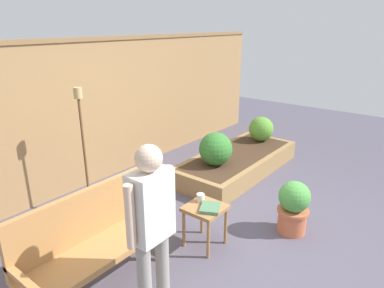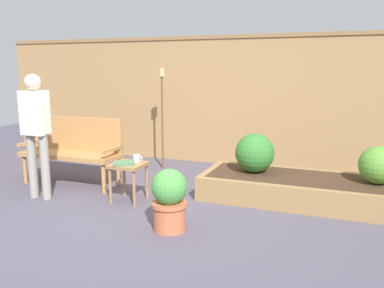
% 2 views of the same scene
% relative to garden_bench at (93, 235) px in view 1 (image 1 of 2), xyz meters
% --- Properties ---
extents(ground_plane, '(14.00, 14.00, 0.00)m').
position_rel_garden_bench_xyz_m(ground_plane, '(1.46, -0.68, -0.54)').
color(ground_plane, '#514C5B').
extents(fence_back, '(8.40, 0.14, 2.16)m').
position_rel_garden_bench_xyz_m(fence_back, '(1.46, 1.92, 0.55)').
color(fence_back, '#A37A4C').
rests_on(fence_back, ground_plane).
extents(garden_bench, '(1.44, 0.48, 0.94)m').
position_rel_garden_bench_xyz_m(garden_bench, '(0.00, 0.00, 0.00)').
color(garden_bench, '#B77F47').
rests_on(garden_bench, ground_plane).
extents(side_table, '(0.40, 0.40, 0.48)m').
position_rel_garden_bench_xyz_m(side_table, '(1.13, -0.43, -0.15)').
color(side_table, '#9E7042').
rests_on(side_table, ground_plane).
extents(cup_on_table, '(0.12, 0.09, 0.09)m').
position_rel_garden_bench_xyz_m(cup_on_table, '(1.19, -0.32, -0.02)').
color(cup_on_table, silver).
rests_on(cup_on_table, side_table).
extents(book_on_table, '(0.30, 0.28, 0.04)m').
position_rel_garden_bench_xyz_m(book_on_table, '(1.11, -0.50, -0.05)').
color(book_on_table, '#4C7A56').
rests_on(book_on_table, side_table).
extents(potted_boxwood, '(0.37, 0.37, 0.64)m').
position_rel_garden_bench_xyz_m(potted_boxwood, '(1.98, -1.08, -0.21)').
color(potted_boxwood, '#C66642').
rests_on(potted_boxwood, ground_plane).
extents(raised_planter_bed, '(2.40, 1.00, 0.30)m').
position_rel_garden_bench_xyz_m(raised_planter_bed, '(3.09, 0.35, -0.39)').
color(raised_planter_bed, '#997547').
rests_on(raised_planter_bed, ground_plane).
extents(shrub_near_bench, '(0.50, 0.50, 0.50)m').
position_rel_garden_bench_xyz_m(shrub_near_bench, '(2.52, 0.40, 0.01)').
color(shrub_near_bench, brown).
rests_on(shrub_near_bench, raised_planter_bed).
extents(shrub_far_corner, '(0.44, 0.44, 0.44)m').
position_rel_garden_bench_xyz_m(shrub_far_corner, '(3.97, 0.40, -0.02)').
color(shrub_far_corner, brown).
rests_on(shrub_far_corner, raised_planter_bed).
extents(tiki_torch, '(0.10, 0.10, 1.63)m').
position_rel_garden_bench_xyz_m(tiki_torch, '(0.81, 1.22, 0.58)').
color(tiki_torch, brown).
rests_on(tiki_torch, ground_plane).
extents(person_by_bench, '(0.47, 0.20, 1.56)m').
position_rel_garden_bench_xyz_m(person_by_bench, '(0.02, -0.74, 0.39)').
color(person_by_bench, gray).
rests_on(person_by_bench, ground_plane).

